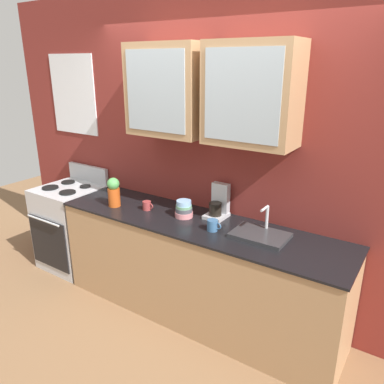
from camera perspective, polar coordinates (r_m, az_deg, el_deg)
The scene contains 10 objects.
ground_plane at distance 3.61m, azimuth 0.56°, elevation -17.79°, with size 10.00×10.00×0.00m, color brown.
back_wall_unit at distance 3.24m, azimuth 3.76°, elevation 7.21°, with size 5.14×0.45×2.78m.
counter at distance 3.36m, azimuth 0.58°, elevation -11.62°, with size 2.59×0.65×0.90m.
stove_range at distance 4.36m, azimuth -17.69°, elevation -4.93°, with size 0.61×0.67×1.08m.
sink_faucet at distance 2.94m, azimuth 10.31°, elevation -6.34°, with size 0.42×0.29×0.23m.
bowl_stack at distance 3.24m, azimuth -1.24°, elevation -2.64°, with size 0.16×0.16×0.15m.
vase at distance 3.52m, azimuth -11.78°, elevation 0.03°, with size 0.11×0.11×0.27m.
cup_near_sink at distance 2.99m, azimuth 3.16°, elevation -5.05°, with size 0.12×0.09×0.09m.
cup_near_bowls at distance 3.42m, azimuth -6.83°, elevation -2.06°, with size 0.11×0.08×0.08m.
coffee_maker at distance 3.23m, azimuth 4.00°, elevation -1.94°, with size 0.17×0.20×0.29m.
Camera 1 is at (1.57, -2.42, 2.17)m, focal length 35.20 mm.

